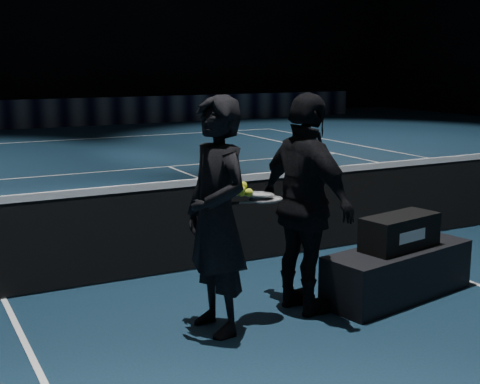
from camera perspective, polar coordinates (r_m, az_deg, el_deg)
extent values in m
plane|color=#0D2131|center=(8.07, 10.78, -4.27)|extent=(36.00, 36.00, 0.00)
cube|color=black|center=(7.96, 10.90, -1.15)|extent=(12.80, 0.02, 0.86)
cube|color=white|center=(7.87, 11.02, 2.16)|extent=(12.80, 0.03, 0.07)
cube|color=black|center=(22.18, -14.82, 6.56)|extent=(22.00, 0.15, 0.90)
cube|color=black|center=(6.28, 13.32, -6.71)|extent=(1.60, 0.79, 0.46)
cube|color=black|center=(6.17, 13.48, -3.33)|extent=(0.81, 0.47, 0.31)
cube|color=white|center=(6.05, 14.51, -3.67)|extent=(0.35, 0.07, 0.10)
imported|color=black|center=(5.19, -2.01, -2.09)|extent=(0.52, 0.73, 1.87)
imported|color=black|center=(5.63, 5.66, -1.08)|extent=(0.59, 1.14, 1.87)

